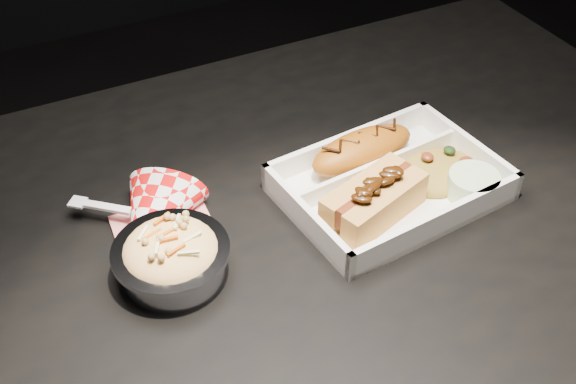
{
  "coord_description": "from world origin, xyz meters",
  "views": [
    {
      "loc": [
        -0.25,
        -0.51,
        1.32
      ],
      "look_at": [
        0.01,
        0.02,
        0.81
      ],
      "focal_mm": 45.0,
      "sensor_mm": 36.0,
      "label": 1
    }
  ],
  "objects_px": {
    "dining_table": "(286,298)",
    "foil_coleslaw_cup": "(171,255)",
    "food_tray": "(389,186)",
    "fried_pastry": "(362,150)",
    "hotdog": "(374,198)",
    "napkin_fork": "(152,217)"
  },
  "relations": [
    {
      "from": "fried_pastry",
      "to": "foil_coleslaw_cup",
      "type": "xyz_separation_m",
      "value": [
        -0.27,
        -0.06,
        -0.0
      ]
    },
    {
      "from": "dining_table",
      "to": "hotdog",
      "type": "height_order",
      "value": "hotdog"
    },
    {
      "from": "food_tray",
      "to": "foil_coleslaw_cup",
      "type": "height_order",
      "value": "foil_coleslaw_cup"
    },
    {
      "from": "dining_table",
      "to": "foil_coleslaw_cup",
      "type": "relative_size",
      "value": 9.68
    },
    {
      "from": "dining_table",
      "to": "foil_coleslaw_cup",
      "type": "distance_m",
      "value": 0.17
    },
    {
      "from": "food_tray",
      "to": "napkin_fork",
      "type": "bearing_deg",
      "value": 160.34
    },
    {
      "from": "fried_pastry",
      "to": "napkin_fork",
      "type": "bearing_deg",
      "value": 177.3
    },
    {
      "from": "food_tray",
      "to": "napkin_fork",
      "type": "height_order",
      "value": "napkin_fork"
    },
    {
      "from": "dining_table",
      "to": "food_tray",
      "type": "height_order",
      "value": "food_tray"
    },
    {
      "from": "hotdog",
      "to": "napkin_fork",
      "type": "height_order",
      "value": "napkin_fork"
    },
    {
      "from": "food_tray",
      "to": "fried_pastry",
      "type": "distance_m",
      "value": 0.06
    },
    {
      "from": "dining_table",
      "to": "hotdog",
      "type": "distance_m",
      "value": 0.16
    },
    {
      "from": "hotdog",
      "to": "napkin_fork",
      "type": "bearing_deg",
      "value": 138.65
    },
    {
      "from": "fried_pastry",
      "to": "foil_coleslaw_cup",
      "type": "bearing_deg",
      "value": -166.54
    },
    {
      "from": "food_tray",
      "to": "foil_coleslaw_cup",
      "type": "bearing_deg",
      "value": 176.28
    },
    {
      "from": "dining_table",
      "to": "food_tray",
      "type": "bearing_deg",
      "value": 8.87
    },
    {
      "from": "dining_table",
      "to": "napkin_fork",
      "type": "relative_size",
      "value": 7.74
    },
    {
      "from": "dining_table",
      "to": "fried_pastry",
      "type": "bearing_deg",
      "value": 28.55
    },
    {
      "from": "hotdog",
      "to": "napkin_fork",
      "type": "xyz_separation_m",
      "value": [
        -0.23,
        0.1,
        -0.02
      ]
    },
    {
      "from": "food_tray",
      "to": "fried_pastry",
      "type": "bearing_deg",
      "value": 90.0
    },
    {
      "from": "dining_table",
      "to": "fried_pastry",
      "type": "relative_size",
      "value": 8.28
    },
    {
      "from": "dining_table",
      "to": "fried_pastry",
      "type": "xyz_separation_m",
      "value": [
        0.14,
        0.08,
        0.12
      ]
    }
  ]
}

